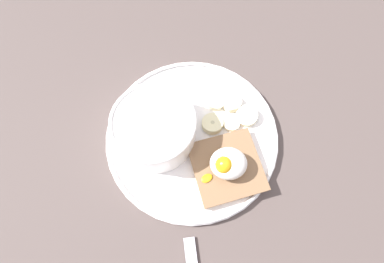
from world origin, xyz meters
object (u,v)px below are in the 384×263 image
(oatmeal_bowl, at_px, (155,128))
(banana_slice_right, at_px, (212,124))
(banana_slice_front, at_px, (216,101))
(banana_slice_inner, at_px, (232,103))
(toast_slice, at_px, (227,167))
(banana_slice_back, at_px, (247,116))
(poached_egg, at_px, (228,164))
(banana_slice_left, at_px, (231,122))

(oatmeal_bowl, distance_m, banana_slice_right, 0.09)
(oatmeal_bowl, distance_m, banana_slice_front, 0.11)
(banana_slice_front, distance_m, banana_slice_inner, 0.03)
(toast_slice, bearing_deg, banana_slice_back, 66.97)
(banana_slice_right, bearing_deg, banana_slice_back, 13.71)
(oatmeal_bowl, relative_size, banana_slice_back, 2.58)
(banana_slice_right, height_order, banana_slice_inner, banana_slice_right)
(poached_egg, relative_size, banana_slice_left, 1.67)
(oatmeal_bowl, height_order, toast_slice, oatmeal_bowl)
(toast_slice, distance_m, banana_slice_right, 0.07)
(oatmeal_bowl, relative_size, toast_slice, 1.01)
(oatmeal_bowl, xyz_separation_m, banana_slice_back, (0.14, 0.03, -0.03))
(toast_slice, height_order, poached_egg, poached_egg)
(poached_egg, xyz_separation_m, banana_slice_back, (0.04, 0.09, -0.03))
(oatmeal_bowl, relative_size, banana_slice_right, 2.91)
(banana_slice_left, relative_size, banana_slice_inner, 0.90)
(banana_slice_right, bearing_deg, oatmeal_bowl, -169.30)
(banana_slice_inner, bearing_deg, banana_slice_right, -130.87)
(toast_slice, xyz_separation_m, banana_slice_left, (0.01, 0.08, -0.00))
(oatmeal_bowl, distance_m, toast_slice, 0.12)
(banana_slice_front, bearing_deg, banana_slice_back, -28.24)
(toast_slice, xyz_separation_m, poached_egg, (-0.00, -0.00, 0.03))
(toast_slice, xyz_separation_m, banana_slice_right, (-0.02, 0.07, -0.00))
(poached_egg, relative_size, banana_slice_right, 1.59)
(banana_slice_front, relative_size, banana_slice_left, 1.05)
(oatmeal_bowl, height_order, banana_slice_inner, oatmeal_bowl)
(banana_slice_back, bearing_deg, banana_slice_left, -157.73)
(toast_slice, bearing_deg, banana_slice_inner, 83.17)
(oatmeal_bowl, xyz_separation_m, toast_slice, (0.11, -0.06, -0.02))
(banana_slice_front, relative_size, banana_slice_right, 1.00)
(poached_egg, height_order, banana_slice_inner, poached_egg)
(banana_slice_inner, bearing_deg, banana_slice_front, 174.84)
(banana_slice_right, xyz_separation_m, banana_slice_inner, (0.03, 0.04, -0.00))
(banana_slice_right, distance_m, banana_slice_inner, 0.05)
(toast_slice, bearing_deg, banana_slice_front, 96.77)
(banana_slice_left, bearing_deg, oatmeal_bowl, -170.55)
(banana_slice_back, bearing_deg, banana_slice_inner, 133.69)
(toast_slice, relative_size, banana_slice_inner, 2.73)
(banana_slice_front, height_order, banana_slice_left, banana_slice_front)
(banana_slice_left, xyz_separation_m, banana_slice_back, (0.03, 0.01, 0.00))
(oatmeal_bowl, bearing_deg, banana_slice_front, 31.13)
(toast_slice, height_order, banana_slice_right, toast_slice)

